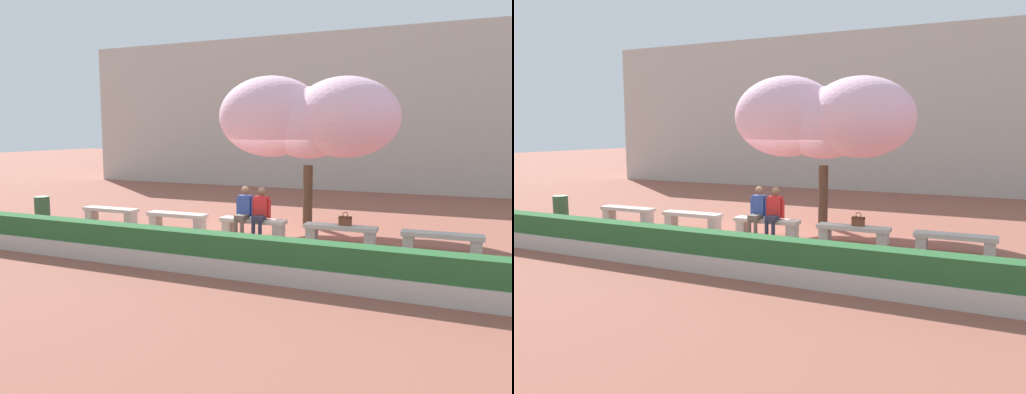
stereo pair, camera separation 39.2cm
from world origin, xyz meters
TOP-DOWN VIEW (x-y plane):
  - ground_plane at (0.00, 0.00)m, footprint 100.00×100.00m
  - building_facade at (0.00, 12.67)m, footprint 28.00×4.00m
  - stone_bench_west_end at (-4.66, 0.00)m, footprint 1.78×0.45m
  - stone_bench_near_west at (-2.33, 0.00)m, footprint 1.78×0.45m
  - stone_bench_center at (0.00, 0.00)m, footprint 1.78×0.45m
  - stone_bench_near_east at (2.33, 0.00)m, footprint 1.78×0.45m
  - stone_bench_east_end at (4.66, 0.00)m, footprint 1.78×0.45m
  - person_seated_left at (-0.24, -0.05)m, footprint 0.51×0.68m
  - person_seated_right at (0.24, -0.05)m, footprint 0.51×0.70m
  - handbag at (2.44, 0.03)m, footprint 0.30×0.15m
  - cherry_tree_main at (0.92, 1.84)m, footprint 5.13×3.09m
  - planter_hedge_foreground at (0.00, -3.52)m, footprint 15.93×0.50m
  - trash_bin at (-6.61, -0.75)m, footprint 0.44×0.44m

SIDE VIEW (x-z plane):
  - ground_plane at x=0.00m, z-range 0.00..0.00m
  - stone_bench_west_end at x=-4.66m, z-range 0.08..0.53m
  - stone_bench_near_west at x=-2.33m, z-range 0.08..0.53m
  - stone_bench_center at x=0.00m, z-range 0.08..0.53m
  - stone_bench_near_east at x=2.33m, z-range 0.08..0.53m
  - stone_bench_east_end at x=4.66m, z-range 0.08..0.53m
  - planter_hedge_foreground at x=0.00m, z-range -0.01..0.79m
  - trash_bin at x=-6.61m, z-range 0.00..0.78m
  - handbag at x=2.44m, z-range 0.41..0.75m
  - person_seated_left at x=-0.24m, z-range 0.05..1.34m
  - person_seated_right at x=0.24m, z-range 0.05..1.34m
  - cherry_tree_main at x=0.92m, z-range 0.93..5.22m
  - building_facade at x=0.00m, z-range 0.00..7.18m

